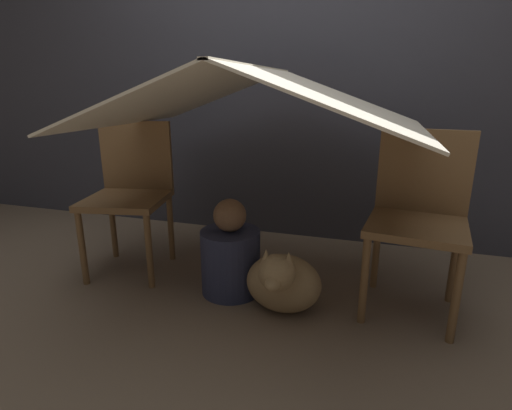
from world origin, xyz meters
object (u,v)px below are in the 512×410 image
object	(u,v)px
chair_left	(131,189)
chair_right	(419,212)
person_front	(231,256)
dog	(282,281)

from	to	relation	value
chair_left	chair_right	world-z (taller)	same
chair_left	chair_right	size ratio (longest dim) A/B	1.00
person_front	dog	world-z (taller)	person_front
person_front	dog	xyz separation A→B (m)	(0.32, -0.14, -0.04)
chair_left	person_front	distance (m)	0.75
chair_left	chair_right	xyz separation A→B (m)	(1.59, 0.00, 0.00)
chair_right	dog	distance (m)	0.73
dog	person_front	bearing A→B (deg)	156.58
chair_left	person_front	size ratio (longest dim) A/B	1.68
chair_right	person_front	size ratio (longest dim) A/B	1.68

